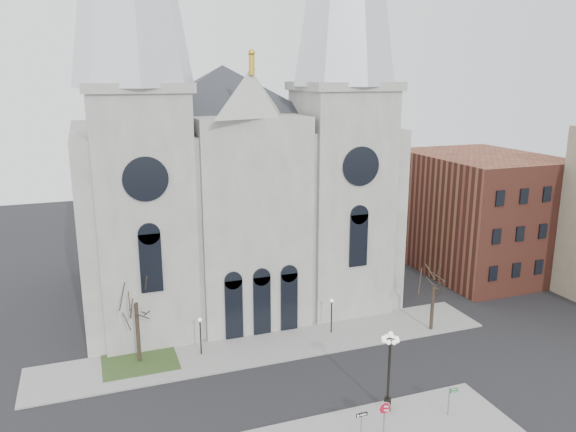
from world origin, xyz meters
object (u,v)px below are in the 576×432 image
object	(u,v)px
stop_sign	(384,411)
street_name_sign	(450,399)
globe_lamp	(389,361)
one_way_sign	(361,419)

from	to	relation	value
stop_sign	street_name_sign	bearing A→B (deg)	26.38
globe_lamp	street_name_sign	bearing A→B (deg)	-27.98
one_way_sign	street_name_sign	bearing A→B (deg)	0.65
stop_sign	one_way_sign	xyz separation A→B (m)	(-1.44, 0.38, -0.47)
stop_sign	globe_lamp	size ratio (longest dim) A/B	0.41
globe_lamp	one_way_sign	world-z (taller)	globe_lamp
globe_lamp	stop_sign	bearing A→B (deg)	-124.43
one_way_sign	street_name_sign	world-z (taller)	street_name_sign
globe_lamp	one_way_sign	size ratio (longest dim) A/B	3.21
globe_lamp	street_name_sign	distance (m)	4.91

